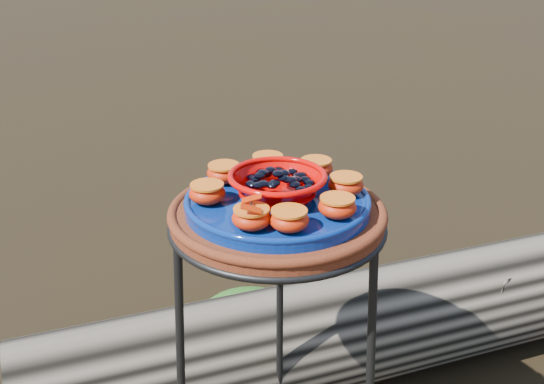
{
  "coord_description": "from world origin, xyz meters",
  "views": [
    {
      "loc": [
        0.04,
        -1.12,
        1.27
      ],
      "look_at": [
        -0.01,
        0.0,
        0.77
      ],
      "focal_mm": 45.0,
      "sensor_mm": 36.0,
      "label": 1
    }
  ],
  "objects_px": {
    "terracotta_saucer": "(277,217)",
    "cobalt_plate": "(277,204)",
    "plant_stand": "(277,377)",
    "red_bowl": "(277,186)",
    "driftwood_log": "(330,333)"
  },
  "relations": [
    {
      "from": "cobalt_plate",
      "to": "plant_stand",
      "type": "bearing_deg",
      "value": 0.0
    },
    {
      "from": "terracotta_saucer",
      "to": "red_bowl",
      "type": "relative_size",
      "value": 2.33
    },
    {
      "from": "cobalt_plate",
      "to": "terracotta_saucer",
      "type": "bearing_deg",
      "value": 0.0
    },
    {
      "from": "cobalt_plate",
      "to": "red_bowl",
      "type": "xyz_separation_m",
      "value": [
        0.0,
        0.0,
        0.03
      ]
    },
    {
      "from": "terracotta_saucer",
      "to": "cobalt_plate",
      "type": "relative_size",
      "value": 1.17
    },
    {
      "from": "terracotta_saucer",
      "to": "red_bowl",
      "type": "xyz_separation_m",
      "value": [
        0.0,
        0.0,
        0.06
      ]
    },
    {
      "from": "plant_stand",
      "to": "cobalt_plate",
      "type": "bearing_deg",
      "value": 0.0
    },
    {
      "from": "terracotta_saucer",
      "to": "driftwood_log",
      "type": "relative_size",
      "value": 0.24
    },
    {
      "from": "cobalt_plate",
      "to": "red_bowl",
      "type": "distance_m",
      "value": 0.03
    },
    {
      "from": "red_bowl",
      "to": "cobalt_plate",
      "type": "bearing_deg",
      "value": 0.0
    },
    {
      "from": "red_bowl",
      "to": "driftwood_log",
      "type": "xyz_separation_m",
      "value": [
        0.13,
        0.43,
        -0.62
      ]
    },
    {
      "from": "terracotta_saucer",
      "to": "cobalt_plate",
      "type": "height_order",
      "value": "cobalt_plate"
    },
    {
      "from": "terracotta_saucer",
      "to": "red_bowl",
      "type": "distance_m",
      "value": 0.06
    },
    {
      "from": "terracotta_saucer",
      "to": "red_bowl",
      "type": "height_order",
      "value": "red_bowl"
    },
    {
      "from": "red_bowl",
      "to": "plant_stand",
      "type": "bearing_deg",
      "value": 0.0
    }
  ]
}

